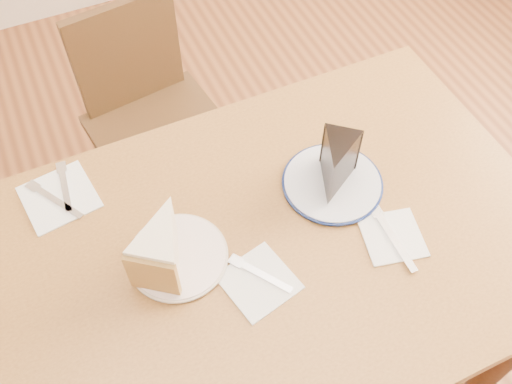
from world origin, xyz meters
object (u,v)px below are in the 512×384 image
object	(u,v)px
plate_navy	(332,183)
chocolate_cake	(335,168)
carrot_cake	(164,243)
chair_far	(154,120)
table	(272,264)
plate_cream	(178,257)

from	to	relation	value
plate_navy	chocolate_cake	xyz separation A→B (m)	(-0.00, -0.01, 0.06)
plate_navy	carrot_cake	bearing A→B (deg)	-176.26
plate_navy	chocolate_cake	bearing A→B (deg)	-120.49
carrot_cake	chocolate_cake	size ratio (longest dim) A/B	1.19
plate_navy	carrot_cake	distance (m)	0.40
chair_far	plate_navy	size ratio (longest dim) A/B	3.72
chair_far	carrot_cake	size ratio (longest dim) A/B	5.88
table	plate_cream	xyz separation A→B (m)	(-0.19, 0.04, 0.10)
plate_navy	plate_cream	bearing A→B (deg)	-175.15
table	chair_far	bearing A→B (deg)	95.10
plate_cream	chair_far	bearing A→B (deg)	79.19
table	carrot_cake	bearing A→B (deg)	166.55
table	chocolate_cake	xyz separation A→B (m)	(0.18, 0.07, 0.17)
chair_far	plate_cream	distance (m)	0.75
plate_navy	carrot_cake	world-z (taller)	carrot_cake
chocolate_cake	table	bearing A→B (deg)	61.45
plate_cream	plate_navy	xyz separation A→B (m)	(0.38, 0.03, 0.00)
plate_cream	table	bearing A→B (deg)	-13.03
carrot_cake	table	bearing A→B (deg)	23.27
table	plate_cream	size ratio (longest dim) A/B	6.13
table	plate_navy	bearing A→B (deg)	22.57
plate_navy	chocolate_cake	distance (m)	0.06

